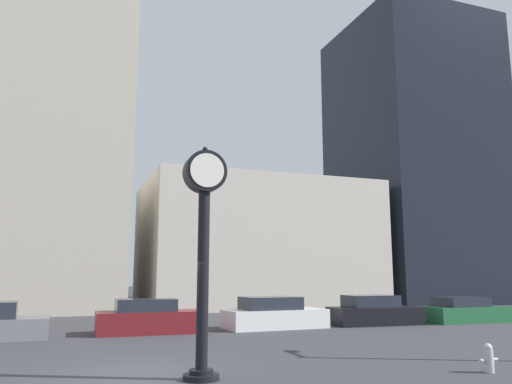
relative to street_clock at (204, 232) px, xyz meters
name	(u,v)px	position (x,y,z in m)	size (l,w,h in m)	color
ground_plane	(135,375)	(-1.26, 1.08, -3.16)	(200.00, 200.00, 0.00)	#38383D
building_tall_tower	(48,87)	(-5.02, 25.08, 12.05)	(10.86, 12.00, 30.43)	#BCB29E
building_storefront_row	(254,245)	(10.26, 25.08, 1.37)	(16.49, 12.00, 9.06)	beige
building_glass_modern	(413,161)	(25.44, 25.08, 9.17)	(11.70, 12.00, 24.67)	black
street_clock	(204,232)	(0.00, 0.00, 0.00)	(0.95, 0.79, 5.14)	black
car_maroon	(150,318)	(0.23, 9.29, -2.60)	(4.13, 1.75, 1.32)	maroon
car_white	(274,315)	(5.51, 9.38, -2.60)	(4.42, 2.13, 1.32)	silver
car_black	(374,312)	(10.42, 9.26, -2.60)	(4.23, 1.93, 1.33)	black
car_green	(464,311)	(15.23, 8.87, -2.65)	(4.12, 1.89, 1.20)	#236038
fire_hydrant_near	(488,358)	(6.43, -1.50, -2.83)	(0.50, 0.22, 0.66)	#B7B7BC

